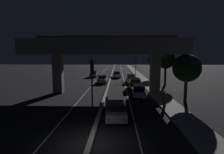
% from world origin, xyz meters
% --- Properties ---
extents(ground_plane, '(200.00, 200.00, 0.00)m').
position_xyz_m(ground_plane, '(0.00, 0.00, 0.00)').
color(ground_plane, black).
extents(lane_line_left_inner, '(0.12, 126.00, 0.00)m').
position_xyz_m(lane_line_left_inner, '(-3.26, 35.00, 0.00)').
color(lane_line_left_inner, beige).
rests_on(lane_line_left_inner, ground_plane).
extents(lane_line_right_inner, '(0.12, 126.00, 0.00)m').
position_xyz_m(lane_line_right_inner, '(3.26, 35.00, 0.00)').
color(lane_line_right_inner, beige).
rests_on(lane_line_right_inner, ground_plane).
extents(median_divider, '(0.35, 126.00, 0.31)m').
position_xyz_m(median_divider, '(0.00, 35.00, 0.16)').
color(median_divider, gray).
rests_on(median_divider, ground_plane).
extents(sidewalk_right, '(2.46, 126.00, 0.16)m').
position_xyz_m(sidewalk_right, '(7.88, 28.00, 0.08)').
color(sidewalk_right, gray).
rests_on(sidewalk_right, ground_plane).
extents(elevated_overpass, '(20.95, 11.79, 8.81)m').
position_xyz_m(elevated_overpass, '(0.00, 15.78, 6.80)').
color(elevated_overpass, slate).
rests_on(elevated_overpass, ground_plane).
extents(traffic_light_left_of_median, '(0.30, 0.49, 5.56)m').
position_xyz_m(traffic_light_left_of_median, '(-0.57, 4.93, 3.77)').
color(traffic_light_left_of_median, black).
rests_on(traffic_light_left_of_median, ground_plane).
extents(street_lamp, '(2.72, 0.32, 7.50)m').
position_xyz_m(street_lamp, '(6.51, 38.76, 4.51)').
color(street_lamp, '#2D2D30').
rests_on(street_lamp, ground_plane).
extents(car_silver_lead, '(2.11, 4.83, 1.50)m').
position_xyz_m(car_silver_lead, '(1.60, 5.04, 0.78)').
color(car_silver_lead, gray).
rests_on(car_silver_lead, ground_plane).
extents(car_white_second, '(1.98, 4.71, 1.71)m').
position_xyz_m(car_white_second, '(4.74, 13.65, 0.89)').
color(car_white_second, silver).
rests_on(car_white_second, ground_plane).
extents(car_taxi_yellow_third, '(2.10, 4.52, 1.85)m').
position_xyz_m(car_taxi_yellow_third, '(4.77, 19.41, 0.97)').
color(car_taxi_yellow_third, gold).
rests_on(car_taxi_yellow_third, ground_plane).
extents(car_white_fourth, '(2.14, 4.13, 1.68)m').
position_xyz_m(car_white_fourth, '(4.70, 26.93, 0.90)').
color(car_white_fourth, silver).
rests_on(car_white_fourth, ground_plane).
extents(car_white_fifth, '(2.08, 4.38, 1.56)m').
position_xyz_m(car_white_fifth, '(1.57, 35.22, 0.82)').
color(car_white_fifth, silver).
rests_on(car_white_fifth, ground_plane).
extents(car_silver_lead_oncoming, '(2.09, 4.20, 1.57)m').
position_xyz_m(car_silver_lead_oncoming, '(-1.47, 25.92, 0.78)').
color(car_silver_lead_oncoming, gray).
rests_on(car_silver_lead_oncoming, ground_plane).
extents(car_taxi_yellow_second_oncoming, '(2.08, 4.64, 1.66)m').
position_xyz_m(car_taxi_yellow_second_oncoming, '(-4.79, 36.37, 0.85)').
color(car_taxi_yellow_second_oncoming, gold).
rests_on(car_taxi_yellow_second_oncoming, ground_plane).
extents(motorcycle_blue_filtering_near, '(0.33, 1.86, 1.46)m').
position_xyz_m(motorcycle_blue_filtering_near, '(0.62, 7.34, 0.62)').
color(motorcycle_blue_filtering_near, black).
rests_on(motorcycle_blue_filtering_near, ground_plane).
extents(pedestrian_on_sidewalk, '(0.38, 0.38, 1.65)m').
position_xyz_m(pedestrian_on_sidewalk, '(7.18, 8.83, 0.97)').
color(pedestrian_on_sidewalk, '#2D261E').
rests_on(pedestrian_on_sidewalk, sidewalk_right).
extents(roadside_tree_kerbside_near, '(3.48, 3.48, 6.00)m').
position_xyz_m(roadside_tree_kerbside_near, '(10.39, 11.19, 4.24)').
color(roadside_tree_kerbside_near, '#38281C').
rests_on(roadside_tree_kerbside_near, ground_plane).
extents(roadside_tree_kerbside_mid, '(3.69, 3.69, 6.93)m').
position_xyz_m(roadside_tree_kerbside_mid, '(11.18, 23.71, 5.03)').
color(roadside_tree_kerbside_mid, '#38281C').
rests_on(roadside_tree_kerbside_mid, ground_plane).
extents(roadside_tree_kerbside_far, '(3.29, 3.29, 6.06)m').
position_xyz_m(roadside_tree_kerbside_far, '(11.16, 34.05, 4.39)').
color(roadside_tree_kerbside_far, '#38281C').
rests_on(roadside_tree_kerbside_far, ground_plane).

